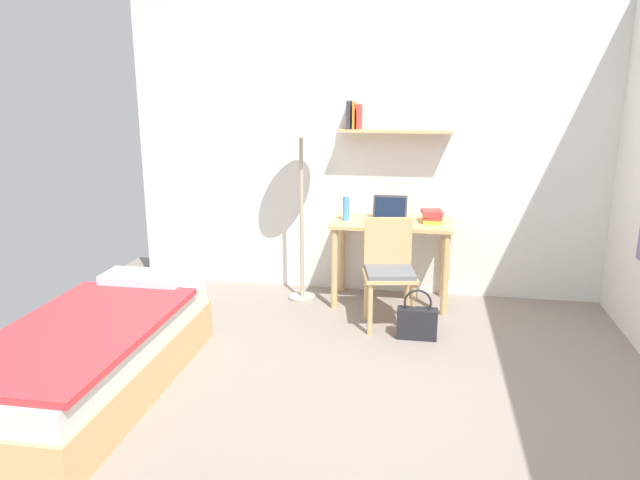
{
  "coord_description": "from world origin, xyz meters",
  "views": [
    {
      "loc": [
        0.43,
        -3.32,
        1.86
      ],
      "look_at": [
        -0.23,
        0.51,
        0.85
      ],
      "focal_mm": 33.77,
      "sensor_mm": 36.0,
      "label": 1
    }
  ],
  "objects_px": {
    "desk": "(391,237)",
    "desk_chair": "(389,268)",
    "handbag": "(417,322)",
    "standing_lamp": "(301,132)",
    "book_stack": "(432,216)",
    "bed": "(92,357)",
    "water_bottle": "(346,208)",
    "laptop": "(390,214)"
  },
  "relations": [
    {
      "from": "standing_lamp",
      "to": "book_stack",
      "type": "distance_m",
      "value": 1.31
    },
    {
      "from": "desk",
      "to": "bed",
      "type": "bearing_deg",
      "value": -131.61
    },
    {
      "from": "desk",
      "to": "desk_chair",
      "type": "distance_m",
      "value": 0.52
    },
    {
      "from": "desk",
      "to": "water_bottle",
      "type": "distance_m",
      "value": 0.46
    },
    {
      "from": "book_stack",
      "to": "handbag",
      "type": "xyz_separation_m",
      "value": [
        -0.09,
        -0.77,
        -0.65
      ]
    },
    {
      "from": "water_bottle",
      "to": "book_stack",
      "type": "xyz_separation_m",
      "value": [
        0.72,
        0.06,
        -0.05
      ]
    },
    {
      "from": "water_bottle",
      "to": "handbag",
      "type": "distance_m",
      "value": 1.18
    },
    {
      "from": "standing_lamp",
      "to": "water_bottle",
      "type": "xyz_separation_m",
      "value": [
        0.39,
        0.01,
        -0.64
      ]
    },
    {
      "from": "bed",
      "to": "book_stack",
      "type": "relative_size",
      "value": 8.33
    },
    {
      "from": "desk_chair",
      "to": "handbag",
      "type": "relative_size",
      "value": 2.18
    },
    {
      "from": "laptop",
      "to": "book_stack",
      "type": "height_order",
      "value": "laptop"
    },
    {
      "from": "handbag",
      "to": "desk",
      "type": "bearing_deg",
      "value": 108.4
    },
    {
      "from": "desk",
      "to": "handbag",
      "type": "bearing_deg",
      "value": -71.6
    },
    {
      "from": "bed",
      "to": "desk",
      "type": "relative_size",
      "value": 1.91
    },
    {
      "from": "bed",
      "to": "water_bottle",
      "type": "distance_m",
      "value": 2.37
    },
    {
      "from": "standing_lamp",
      "to": "water_bottle",
      "type": "height_order",
      "value": "standing_lamp"
    },
    {
      "from": "standing_lamp",
      "to": "book_stack",
      "type": "height_order",
      "value": "standing_lamp"
    },
    {
      "from": "desk_chair",
      "to": "desk",
      "type": "bearing_deg",
      "value": 91.64
    },
    {
      "from": "standing_lamp",
      "to": "handbag",
      "type": "relative_size",
      "value": 4.31
    },
    {
      "from": "desk",
      "to": "desk_chair",
      "type": "height_order",
      "value": "desk_chair"
    },
    {
      "from": "desk_chair",
      "to": "handbag",
      "type": "height_order",
      "value": "desk_chair"
    },
    {
      "from": "bed",
      "to": "book_stack",
      "type": "bearing_deg",
      "value": 43.61
    },
    {
      "from": "water_bottle",
      "to": "book_stack",
      "type": "height_order",
      "value": "water_bottle"
    },
    {
      "from": "standing_lamp",
      "to": "bed",
      "type": "bearing_deg",
      "value": -116.37
    },
    {
      "from": "desk",
      "to": "standing_lamp",
      "type": "relative_size",
      "value": 0.61
    },
    {
      "from": "handbag",
      "to": "standing_lamp",
      "type": "bearing_deg",
      "value": 145.64
    },
    {
      "from": "standing_lamp",
      "to": "desk",
      "type": "bearing_deg",
      "value": 3.29
    },
    {
      "from": "water_bottle",
      "to": "handbag",
      "type": "height_order",
      "value": "water_bottle"
    },
    {
      "from": "desk_chair",
      "to": "laptop",
      "type": "xyz_separation_m",
      "value": [
        -0.04,
        0.55,
        0.31
      ]
    },
    {
      "from": "desk_chair",
      "to": "standing_lamp",
      "type": "bearing_deg",
      "value": 149.82
    },
    {
      "from": "book_stack",
      "to": "handbag",
      "type": "height_order",
      "value": "book_stack"
    },
    {
      "from": "bed",
      "to": "desk_chair",
      "type": "xyz_separation_m",
      "value": [
        1.72,
        1.42,
        0.23
      ]
    },
    {
      "from": "bed",
      "to": "water_bottle",
      "type": "bearing_deg",
      "value": 55.03
    },
    {
      "from": "desk",
      "to": "laptop",
      "type": "height_order",
      "value": "laptop"
    },
    {
      "from": "bed",
      "to": "standing_lamp",
      "type": "relative_size",
      "value": 1.16
    },
    {
      "from": "book_stack",
      "to": "standing_lamp",
      "type": "bearing_deg",
      "value": -176.5
    },
    {
      "from": "standing_lamp",
      "to": "book_stack",
      "type": "bearing_deg",
      "value": 3.5
    },
    {
      "from": "desk",
      "to": "laptop",
      "type": "distance_m",
      "value": 0.2
    },
    {
      "from": "bed",
      "to": "laptop",
      "type": "bearing_deg",
      "value": 49.43
    },
    {
      "from": "desk_chair",
      "to": "laptop",
      "type": "bearing_deg",
      "value": 94.05
    },
    {
      "from": "laptop",
      "to": "handbag",
      "type": "height_order",
      "value": "laptop"
    },
    {
      "from": "desk_chair",
      "to": "book_stack",
      "type": "bearing_deg",
      "value": 58.7
    }
  ]
}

